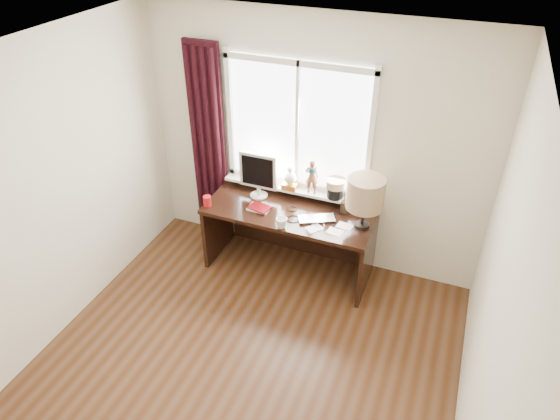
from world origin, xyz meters
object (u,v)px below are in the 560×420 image
at_px(laptop, 317,219).
at_px(desk, 292,225).
at_px(monitor, 258,173).
at_px(table_lamp, 365,194).
at_px(red_cup, 207,201).
at_px(mug, 282,222).

xyz_separation_m(laptop, desk, (-0.31, 0.16, -0.26)).
height_order(monitor, table_lamp, table_lamp).
xyz_separation_m(red_cup, desk, (0.80, 0.32, -0.30)).
distance_m(mug, monitor, 0.65).
bearing_deg(red_cup, mug, -5.12).
distance_m(desk, table_lamp, 0.96).
xyz_separation_m(laptop, monitor, (-0.70, 0.20, 0.26)).
relative_size(mug, monitor, 0.22).
distance_m(red_cup, table_lamp, 1.59).
bearing_deg(monitor, red_cup, -138.68).
relative_size(laptop, monitor, 0.72).
relative_size(laptop, desk, 0.21).
relative_size(monitor, table_lamp, 0.94).
bearing_deg(mug, red_cup, 174.88).
bearing_deg(mug, laptop, 40.91).
bearing_deg(desk, table_lamp, -7.88).
xyz_separation_m(laptop, red_cup, (-1.11, -0.16, 0.04)).
relative_size(mug, table_lamp, 0.21).
relative_size(red_cup, table_lamp, 0.21).
relative_size(laptop, red_cup, 3.26).
height_order(laptop, monitor, monitor).
relative_size(mug, desk, 0.06).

